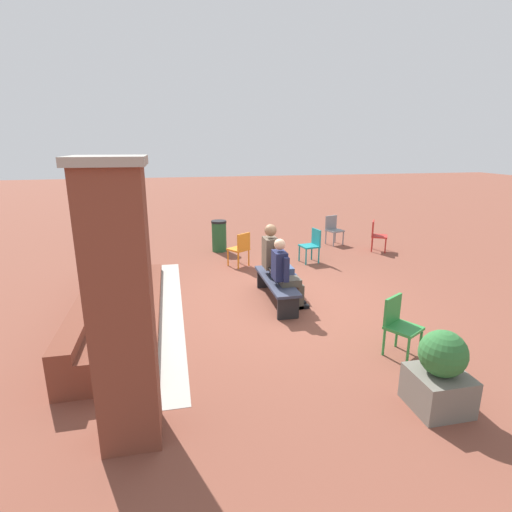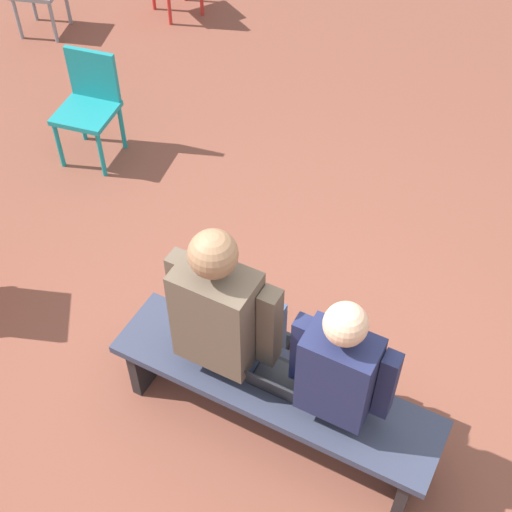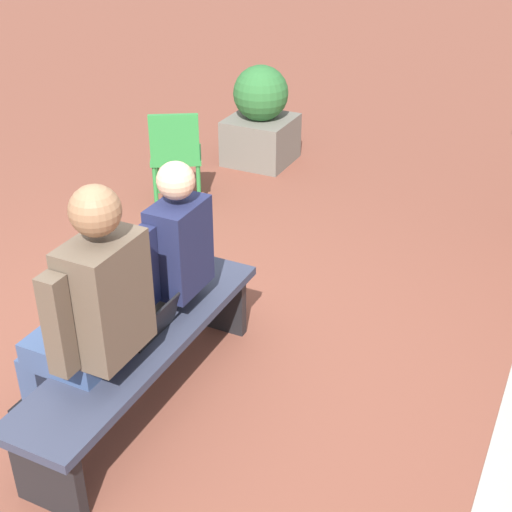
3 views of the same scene
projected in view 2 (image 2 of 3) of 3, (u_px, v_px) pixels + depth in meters
The scene contains 6 objects.
ground_plane at pixel (286, 414), 4.10m from camera, with size 60.00×60.00×0.00m, color brown.
bench at pixel (274, 392), 3.79m from camera, with size 1.80×0.44×0.45m.
person_student at pixel (344, 372), 3.47m from camera, with size 0.52×0.65×1.30m.
person_adult at pixel (229, 315), 3.64m from camera, with size 0.60×0.76×1.44m.
laptop at pixel (278, 381), 3.67m from camera, with size 0.32×0.29×0.21m.
plastic_chair_by_pillar at pixel (89, 100), 5.39m from camera, with size 0.48×0.48×0.84m.
Camera 2 is at (-0.84, 1.96, 3.63)m, focal length 50.00 mm.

